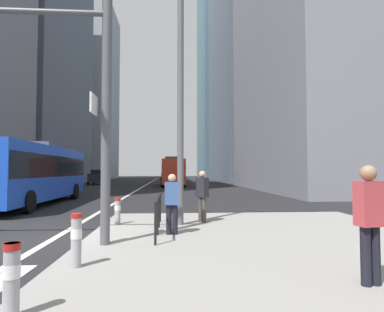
# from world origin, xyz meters

# --- Properties ---
(ground_plane) EXTENTS (160.00, 160.00, 0.00)m
(ground_plane) POSITION_xyz_m (0.00, 20.00, 0.00)
(ground_plane) COLOR black
(median_island) EXTENTS (9.00, 10.00, 0.15)m
(median_island) POSITION_xyz_m (5.50, -1.00, 0.07)
(median_island) COLOR gray
(median_island) RESTS_ON ground
(lane_centre_line) EXTENTS (0.20, 80.00, 0.01)m
(lane_centre_line) POSITION_xyz_m (0.00, 30.00, 0.01)
(lane_centre_line) COLOR beige
(lane_centre_line) RESTS_ON ground
(office_tower_left_mid) EXTENTS (11.96, 20.83, 37.45)m
(office_tower_left_mid) POSITION_xyz_m (-16.00, 35.26, 18.73)
(office_tower_left_mid) COLOR slate
(office_tower_left_mid) RESTS_ON ground
(office_tower_left_far) EXTENTS (12.54, 21.17, 38.20)m
(office_tower_left_far) POSITION_xyz_m (-16.00, 61.47, 19.10)
(office_tower_left_far) COLOR #9E9EA3
(office_tower_left_far) RESTS_ON ground
(office_tower_right_mid) EXTENTS (11.15, 23.60, 47.47)m
(office_tower_right_mid) POSITION_xyz_m (17.00, 48.41, 23.74)
(office_tower_right_mid) COLOR slate
(office_tower_right_mid) RESTS_ON ground
(office_tower_right_far) EXTENTS (11.89, 23.34, 54.00)m
(office_tower_right_far) POSITION_xyz_m (17.00, 76.42, 27.00)
(office_tower_right_far) COLOR slate
(office_tower_right_far) RESTS_ON ground
(city_bus_blue_oncoming) EXTENTS (2.83, 11.09, 3.40)m
(city_bus_blue_oncoming) POSITION_xyz_m (-4.19, 8.92, 1.84)
(city_bus_blue_oncoming) COLOR blue
(city_bus_blue_oncoming) RESTS_ON ground
(city_bus_red_receding) EXTENTS (2.90, 11.73, 3.40)m
(city_bus_red_receding) POSITION_xyz_m (3.34, 30.43, 1.84)
(city_bus_red_receding) COLOR red
(city_bus_red_receding) RESTS_ON ground
(car_oncoming_mid) EXTENTS (2.04, 4.23, 1.94)m
(car_oncoming_mid) POSITION_xyz_m (-6.51, 34.83, 0.99)
(car_oncoming_mid) COLOR #232838
(car_oncoming_mid) RESTS_ON ground
(car_receding_near) EXTENTS (2.17, 4.42, 1.94)m
(car_receding_near) POSITION_xyz_m (2.14, 59.87, 0.99)
(car_receding_near) COLOR #B2A899
(car_receding_near) RESTS_ON ground
(traffic_signal_gantry) EXTENTS (6.58, 0.65, 6.00)m
(traffic_signal_gantry) POSITION_xyz_m (-0.57, -1.35, 4.13)
(traffic_signal_gantry) COLOR #515156
(traffic_signal_gantry) RESTS_ON median_island
(street_lamp_post) EXTENTS (5.50, 0.32, 8.00)m
(street_lamp_post) POSITION_xyz_m (3.45, 1.26, 5.28)
(street_lamp_post) COLOR #56565B
(street_lamp_post) RESTS_ON median_island
(bollard_front) EXTENTS (0.20, 0.20, 0.85)m
(bollard_front) POSITION_xyz_m (1.31, -5.00, 0.63)
(bollard_front) COLOR #99999E
(bollard_front) RESTS_ON median_island
(bollard_left) EXTENTS (0.20, 0.20, 0.94)m
(bollard_left) POSITION_xyz_m (1.49, -3.07, 0.67)
(bollard_left) COLOR #99999E
(bollard_left) RESTS_ON median_island
(bollard_right) EXTENTS (0.20, 0.20, 0.91)m
(bollard_right) POSITION_xyz_m (1.64, -1.22, 0.65)
(bollard_right) COLOR #99999E
(bollard_right) RESTS_ON median_island
(bollard_back) EXTENTS (0.20, 0.20, 0.82)m
(bollard_back) POSITION_xyz_m (1.47, 1.48, 0.61)
(bollard_back) COLOR #99999E
(bollard_back) RESTS_ON median_island
(pedestrian_railing) EXTENTS (0.06, 3.44, 0.98)m
(pedestrian_railing) POSITION_xyz_m (2.80, 0.20, 0.85)
(pedestrian_railing) COLOR black
(pedestrian_railing) RESTS_ON median_island
(pedestrian_waiting) EXTENTS (0.41, 0.30, 1.77)m
(pedestrian_waiting) POSITION_xyz_m (6.10, -4.26, 1.14)
(pedestrian_waiting) COLOR black
(pedestrian_waiting) RESTS_ON median_island
(pedestrian_walking) EXTENTS (0.43, 0.44, 1.69)m
(pedestrian_walking) POSITION_xyz_m (4.18, 1.66, 1.08)
(pedestrian_walking) COLOR #423D38
(pedestrian_walking) RESTS_ON median_island
(pedestrian_far) EXTENTS (0.39, 0.25, 1.60)m
(pedestrian_far) POSITION_xyz_m (3.18, -0.26, 1.03)
(pedestrian_far) COLOR black
(pedestrian_far) RESTS_ON median_island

